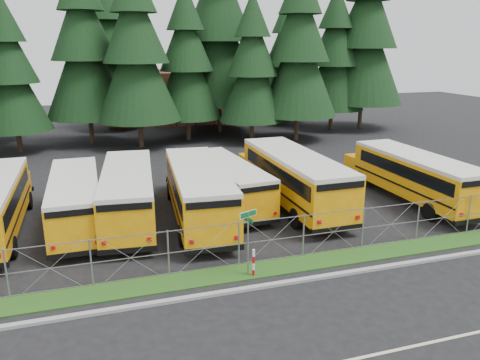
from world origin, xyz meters
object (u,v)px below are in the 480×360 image
at_px(bus_3, 129,195).
at_px(bus_4, 197,193).
at_px(bus_5, 227,183).
at_px(bus_6, 292,179).
at_px(striped_bollard, 254,263).
at_px(street_sign, 248,229).
at_px(bus_east, 412,177).
at_px(bus_2, 76,201).

bearing_deg(bus_3, bus_4, -8.40).
distance_m(bus_5, bus_6, 3.81).
distance_m(bus_6, striped_bollard, 9.30).
bearing_deg(bus_3, street_sign, -56.58).
bearing_deg(bus_6, striped_bollard, -123.41).
xyz_separation_m(bus_4, striped_bollard, (0.75, -7.07, -0.91)).
bearing_deg(street_sign, bus_3, 117.89).
xyz_separation_m(bus_3, bus_5, (5.70, 0.97, -0.14)).
bearing_deg(bus_5, bus_6, -22.98).
relative_size(bus_4, striped_bollard, 9.58).
bearing_deg(street_sign, striped_bollard, -42.10).
xyz_separation_m(bus_4, bus_east, (12.97, -0.73, -0.05)).
height_order(bus_4, striped_bollard, bus_4).
xyz_separation_m(bus_6, striped_bollard, (-5.02, -7.76, -0.98)).
relative_size(bus_6, street_sign, 4.28).
height_order(bus_4, bus_6, bus_6).
bearing_deg(bus_3, bus_east, -0.04).
bearing_deg(striped_bollard, bus_east, 27.43).
height_order(bus_3, bus_east, same).
relative_size(bus_3, striped_bollard, 9.26).
bearing_deg(bus_4, striped_bollard, -79.35).
height_order(bus_5, bus_east, bus_east).
bearing_deg(bus_4, street_sign, -80.71).
distance_m(bus_3, bus_6, 9.33).
xyz_separation_m(bus_4, street_sign, (0.57, -6.91, 0.53)).
height_order(bus_2, bus_4, bus_4).
xyz_separation_m(bus_6, bus_east, (7.20, -1.42, -0.12)).
bearing_deg(bus_4, bus_6, 11.39).
bearing_deg(striped_bollard, bus_5, 81.12).
xyz_separation_m(bus_4, bus_6, (5.77, 0.69, 0.07)).
xyz_separation_m(bus_2, bus_east, (19.19, -1.66, 0.10)).
xyz_separation_m(bus_5, street_sign, (-1.58, -8.75, 0.72)).
distance_m(bus_5, striped_bollard, 9.06).
distance_m(bus_2, bus_4, 6.29).
height_order(bus_2, bus_east, bus_east).
height_order(bus_6, striped_bollard, bus_6).
height_order(bus_6, street_sign, bus_6).
distance_m(bus_2, street_sign, 10.39).
height_order(bus_3, bus_4, bus_4).
height_order(bus_5, striped_bollard, bus_5).
relative_size(bus_3, bus_east, 1.00).
relative_size(bus_3, street_sign, 3.96).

